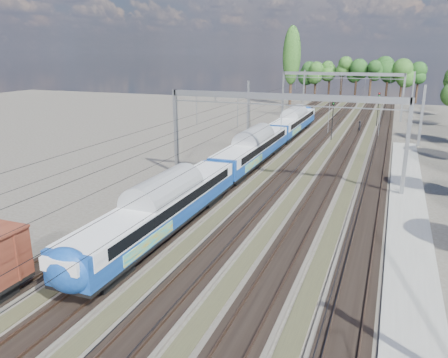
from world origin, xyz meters
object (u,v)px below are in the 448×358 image
(emu_train, at_px, (253,145))
(worker, at_px, (360,127))
(signal_far, at_px, (378,105))
(signal_near, at_px, (333,115))

(emu_train, xyz_separation_m, worker, (9.67, 27.67, -1.62))
(emu_train, bearing_deg, signal_far, 71.16)
(emu_train, distance_m, signal_near, 20.69)
(worker, bearing_deg, signal_far, -27.78)
(emu_train, xyz_separation_m, signal_near, (6.22, 19.69, 1.22))
(signal_near, bearing_deg, signal_far, 92.32)
(signal_near, bearing_deg, emu_train, -84.71)
(signal_near, distance_m, signal_far, 16.50)
(worker, distance_m, signal_far, 8.33)
(emu_train, xyz_separation_m, signal_far, (11.99, 35.15, 1.20))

